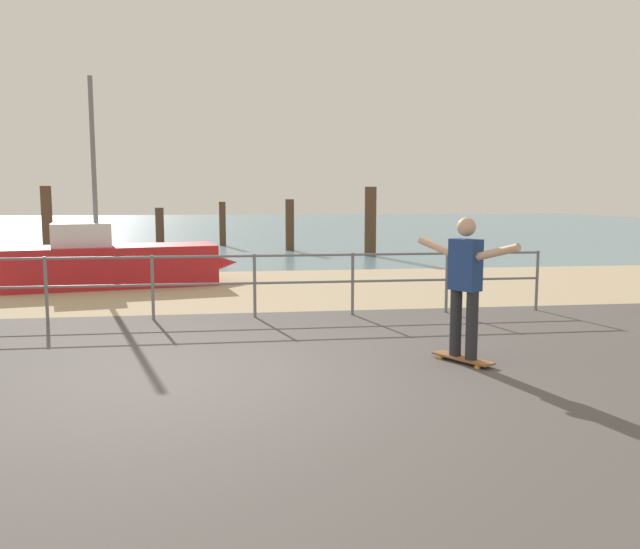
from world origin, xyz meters
TOP-DOWN VIEW (x-y plane):
  - ground_plane at (0.00, -1.00)m, footprint 24.00×10.00m
  - beach_strip at (0.00, 7.00)m, footprint 24.00×6.00m
  - sea_surface at (0.00, 35.00)m, footprint 72.00×50.00m
  - railing_fence at (-0.97, 3.60)m, footprint 12.91×0.05m
  - sailboat at (-2.14, 7.67)m, footprint 5.07×2.23m
  - skateboard at (2.98, 0.41)m, footprint 0.58×0.79m
  - skateboarder at (2.98, 0.41)m, footprint 0.81×1.29m
  - groyne_post_0 at (-4.94, 12.54)m, footprint 0.30×0.30m
  - groyne_post_1 at (-2.51, 19.01)m, footprint 0.33×0.33m
  - groyne_post_2 at (-0.09, 18.89)m, footprint 0.26×0.26m
  - groyne_post_3 at (2.34, 16.32)m, footprint 0.31×0.31m
  - groyne_post_4 at (4.77, 13.89)m, footprint 0.38×0.38m

SIDE VIEW (x-z plane):
  - ground_plane at x=0.00m, z-range -0.02..0.02m
  - beach_strip at x=0.00m, z-range -0.02..0.02m
  - sea_surface at x=0.00m, z-range -0.02..0.02m
  - skateboard at x=2.98m, z-range 0.03..0.11m
  - sailboat at x=-2.14m, z-range -1.71..2.75m
  - railing_fence at x=-0.97m, z-range 0.17..1.22m
  - groyne_post_1 at x=-2.51m, z-range 0.00..1.51m
  - groyne_post_2 at x=-0.09m, z-range 0.00..1.74m
  - groyne_post_3 at x=2.34m, z-range 0.00..1.85m
  - skateboarder at x=2.98m, z-range 0.19..1.84m
  - groyne_post_0 at x=-4.94m, z-range 0.00..2.25m
  - groyne_post_4 at x=4.77m, z-range 0.00..2.26m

